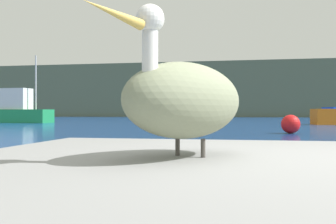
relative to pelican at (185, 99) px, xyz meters
name	(u,v)px	position (x,y,z in m)	size (l,w,h in m)	color
hillside_backdrop	(244,91)	(1.02, 73.32, 3.84)	(140.00, 17.99, 9.68)	#5B664C
pier_dock	(186,207)	(0.01, 0.01, -0.68)	(3.06, 3.20, 0.63)	gray
pelican	(185,99)	(0.00, 0.00, 0.00)	(0.94, 1.40, 0.89)	gray
fishing_boat_green	(17,110)	(-18.02, 26.98, 0.05)	(6.05, 2.17, 5.55)	#1E8C4C
mooring_buoy	(291,124)	(2.43, 14.52, -0.60)	(0.79, 0.79, 0.79)	red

